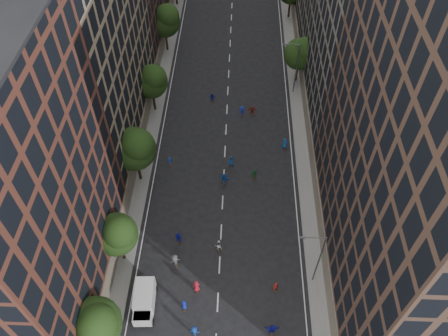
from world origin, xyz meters
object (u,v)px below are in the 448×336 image
streetlamp_far (295,66)px  skater_0 (184,305)px  streetlamp_near (318,257)px  cargo_van (144,301)px

streetlamp_far → skater_0: bearing=-110.7°
streetlamp_near → streetlamp_far: size_ratio=1.00×
cargo_van → skater_0: (4.25, -0.07, -0.55)m
streetlamp_far → cargo_van: bearing=-116.3°
streetlamp_far → streetlamp_near: bearing=-90.0°
cargo_van → streetlamp_near: bearing=8.8°
skater_0 → streetlamp_near: bearing=-169.1°
streetlamp_far → cargo_van: streetlamp_far is taller
streetlamp_near → streetlamp_far: bearing=90.0°
streetlamp_near → cargo_van: streetlamp_near is taller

